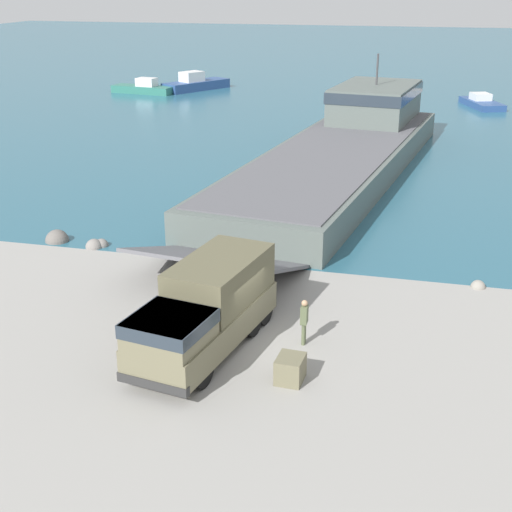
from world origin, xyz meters
The scene contains 13 objects.
ground_plane centered at (0.00, 0.00, 0.00)m, with size 240.00×240.00×0.00m, color gray.
water_surface centered at (0.00, 97.32, 0.00)m, with size 240.00×180.00×0.01m, color #285B70.
landing_craft centered at (0.05, 27.26, 1.63)m, with size 12.60×38.93×7.05m.
military_truck centered at (-1.38, -0.90, 1.58)m, with size 3.78×7.64×3.11m.
soldier_on_ramp centered at (1.97, 0.31, 1.02)m, with size 0.25×0.44×1.76m.
moored_boat_a centered at (-22.29, 59.84, 0.73)m, with size 6.69×8.80×2.21m.
moored_boat_b centered at (10.51, 55.81, 0.45)m, with size 4.63×7.04×1.34m.
moored_boat_c centered at (-27.31, 55.89, 0.59)m, with size 7.65×3.23×1.77m.
cargo_crate centered at (2.00, -2.34, 0.44)m, with size 0.88×1.05×0.88m, color #6B664C.
shoreline_rock_a centered at (-9.79, 7.94, 0.00)m, with size 0.73×0.73×0.73m, color gray.
shoreline_rock_b centered at (8.41, 7.20, 0.00)m, with size 0.65×0.65×0.65m, color gray.
shoreline_rock_c centered at (-12.29, 8.03, 0.00)m, with size 1.21×1.21×1.21m, color #66605B.
shoreline_rock_d centered at (-10.05, 7.66, 0.00)m, with size 0.87×0.87×0.87m, color gray.
Camera 1 is at (5.94, -22.70, 12.59)m, focal length 50.00 mm.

